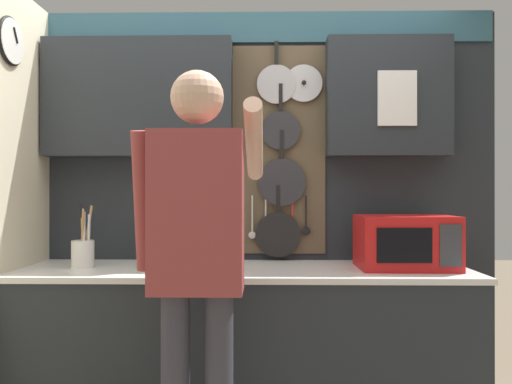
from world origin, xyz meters
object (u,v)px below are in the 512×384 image
at_px(knife_block, 175,249).
at_px(person, 198,244).
at_px(utensil_crock, 83,251).
at_px(microwave, 405,242).

height_order(knife_block, person, person).
height_order(utensil_crock, person, person).
xyz_separation_m(knife_block, person, (0.21, -0.62, 0.09)).
distance_m(microwave, knife_block, 1.24).
bearing_deg(utensil_crock, knife_block, -0.18).
relative_size(knife_block, person, 0.15).
height_order(microwave, person, person).
relative_size(knife_block, utensil_crock, 0.79).
distance_m(utensil_crock, person, 0.95).
bearing_deg(person, knife_block, 108.54).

